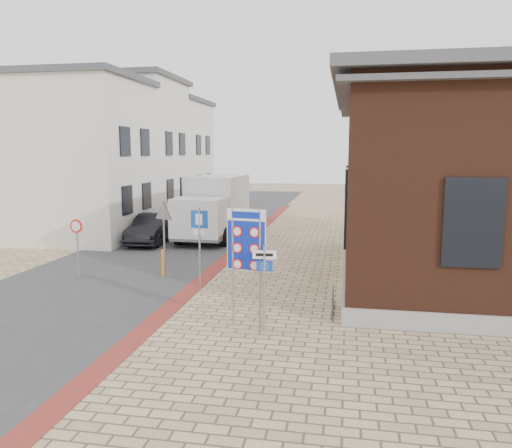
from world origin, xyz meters
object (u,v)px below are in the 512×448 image
Objects in this scene: essen_sign at (264,275)px; bollard at (163,264)px; box_truck at (214,207)px; sedan at (153,228)px; parking_sign at (199,233)px; border_sign at (246,242)px.

bollard is at bearing 128.62° from essen_sign.
essen_sign is at bearing -46.25° from bollard.
box_truck is 13.87m from essen_sign.
parking_sign reaches higher than sedan.
essen_sign is at bearing -11.42° from border_sign.
bollard is (-4.50, 4.70, -0.93)m from essen_sign.
sedan is 4.30× the size of bollard.
box_truck reaches higher than border_sign.
sedan is 13.14m from border_sign.
essen_sign is 0.83× the size of parking_sign.
sedan is at bearing 127.22° from parking_sign.
parking_sign is at bearing -30.28° from bollard.
essen_sign is at bearing -59.46° from sedan.
parking_sign is 2.37m from bollard.
parking_sign is at bearing 121.93° from essen_sign.
box_truck reaches higher than bollard.
parking_sign is (-2.30, 3.51, -0.40)m from border_sign.
parking_sign is (4.70, -7.51, 1.11)m from sedan.
box_truck is 13.52m from border_sign.
border_sign is at bearing 153.07° from essen_sign.
essen_sign reaches higher than sedan.
sedan is 0.70× the size of box_truck.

